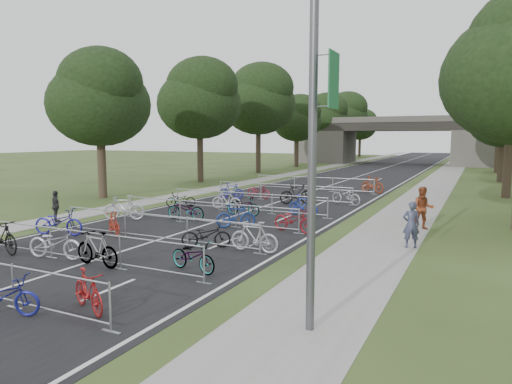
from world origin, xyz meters
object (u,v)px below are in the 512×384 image
at_px(bike_2, 3,296).
at_px(pedestrian_a, 411,225).
at_px(lamppost, 314,128).
at_px(pedestrian_b, 423,208).
at_px(pedestrian_c, 56,207).
at_px(overpass_bridge, 399,141).

relative_size(bike_2, pedestrian_a, 1.03).
relative_size(lamppost, pedestrian_a, 4.73).
bearing_deg(bike_2, pedestrian_b, -48.88).
distance_m(bike_2, pedestrian_c, 12.15).
height_order(lamppost, bike_2, lamppost).
bearing_deg(pedestrian_c, pedestrian_a, -141.63).
relative_size(pedestrian_a, pedestrian_b, 0.91).
bearing_deg(lamppost, pedestrian_b, 85.94).
xyz_separation_m(overpass_bridge, bike_2, (1.73, -65.41, -3.06)).
relative_size(overpass_bridge, pedestrian_b, 16.33).
bearing_deg(pedestrian_a, bike_2, 33.47).
xyz_separation_m(bike_2, pedestrian_b, (7.47, 14.67, 0.48)).
bearing_deg(bike_2, pedestrian_c, 22.70).
relative_size(bike_2, pedestrian_b, 0.94).
xyz_separation_m(pedestrian_b, pedestrian_c, (-16.00, -6.01, -0.18)).
bearing_deg(pedestrian_c, bike_2, 164.83).
relative_size(lamppost, pedestrian_b, 4.33).
xyz_separation_m(bike_2, pedestrian_a, (7.47, 10.93, 0.40)).
relative_size(lamppost, bike_2, 4.59).
relative_size(overpass_bridge, pedestrian_a, 17.86).
distance_m(bike_2, pedestrian_a, 13.25).
distance_m(lamppost, pedestrian_a, 9.22).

